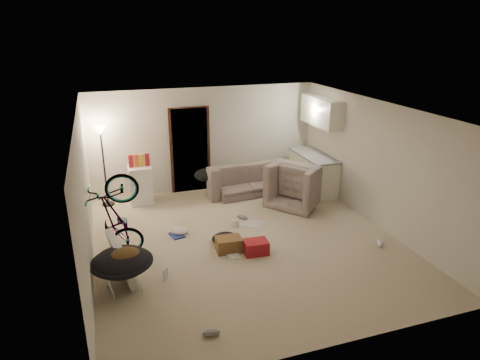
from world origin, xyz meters
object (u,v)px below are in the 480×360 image
object	(u,v)px
mini_fridge	(141,185)
drink_case_a	(229,244)
armchair	(300,188)
saucer_chair	(122,267)
floor_lamp	(102,149)
drink_case_b	(256,247)
kitchen_counter	(313,173)
juicer	(236,222)
sofa	(244,181)
bicycle	(118,236)
tv_box	(121,259)

from	to	relation	value
mini_fridge	drink_case_a	xyz separation A→B (m)	(1.24, -2.79, -0.30)
armchair	saucer_chair	distance (m)	4.68
floor_lamp	mini_fridge	bearing A→B (deg)	-7.64
saucer_chair	drink_case_b	xyz separation A→B (m)	(2.32, 0.39, -0.27)
kitchen_counter	juicer	xyz separation A→B (m)	(-2.42, -1.33, -0.35)
sofa	bicycle	bearing A→B (deg)	32.67
floor_lamp	drink_case_a	distance (m)	3.70
kitchen_counter	drink_case_b	size ratio (longest dim) A/B	3.54
sofa	drink_case_b	size ratio (longest dim) A/B	4.62
mini_fridge	sofa	bearing A→B (deg)	-1.49
kitchen_counter	juicer	bearing A→B (deg)	-151.27
mini_fridge	saucer_chair	xyz separation A→B (m)	(-0.65, -3.42, -0.04)
drink_case_a	bicycle	bearing A→B (deg)	172.17
kitchen_counter	drink_case_b	world-z (taller)	kitchen_counter
armchair	bicycle	bearing A→B (deg)	69.44
floor_lamp	sofa	world-z (taller)	floor_lamp
kitchen_counter	armchair	xyz separation A→B (m)	(-0.64, -0.60, -0.08)
floor_lamp	sofa	xyz separation A→B (m)	(3.20, -0.20, -1.02)
bicycle	drink_case_a	bearing A→B (deg)	-95.64
armchair	juicer	xyz separation A→B (m)	(-1.78, -0.73, -0.28)
kitchen_counter	mini_fridge	size ratio (longest dim) A/B	1.73
saucer_chair	bicycle	bearing A→B (deg)	90.00
drink_case_b	sofa	bearing A→B (deg)	78.83
mini_fridge	drink_case_a	world-z (taller)	mini_fridge
armchair	drink_case_a	xyz separation A→B (m)	(-2.20, -1.64, -0.23)
sofa	armchair	world-z (taller)	armchair
drink_case_b	tv_box	bearing A→B (deg)	-175.50
armchair	drink_case_b	size ratio (longest dim) A/B	2.63
kitchen_counter	floor_lamp	bearing A→B (deg)	172.34
drink_case_a	floor_lamp	bearing A→B (deg)	128.06
tv_box	drink_case_b	size ratio (longest dim) A/B	2.38
drink_case_b	armchair	bearing A→B (deg)	50.63
kitchen_counter	sofa	xyz separation A→B (m)	(-1.63, 0.45, -0.15)
sofa	mini_fridge	size ratio (longest dim) A/B	2.25
bicycle	drink_case_b	bearing A→B (deg)	-99.19
tv_box	juicer	bearing A→B (deg)	17.25
armchair	tv_box	size ratio (longest dim) A/B	1.10
bicycle	mini_fridge	world-z (taller)	bicycle
sofa	juicer	bearing A→B (deg)	61.91
sofa	tv_box	world-z (taller)	tv_box
floor_lamp	kitchen_counter	xyz separation A→B (m)	(4.83, -0.65, -0.87)
floor_lamp	tv_box	distance (m)	3.30
drink_case_b	mini_fridge	bearing A→B (deg)	122.76
sofa	bicycle	size ratio (longest dim) A/B	1.21
floor_lamp	bicycle	world-z (taller)	floor_lamp
sofa	armchair	size ratio (longest dim) A/B	1.76
drink_case_a	sofa	bearing A→B (deg)	69.20
mini_fridge	juicer	distance (m)	2.53
drink_case_a	juicer	bearing A→B (deg)	68.64
saucer_chair	mini_fridge	bearing A→B (deg)	79.32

